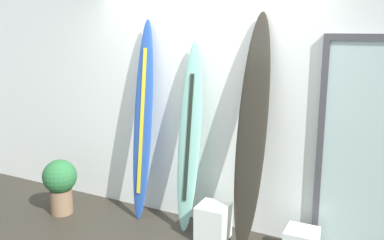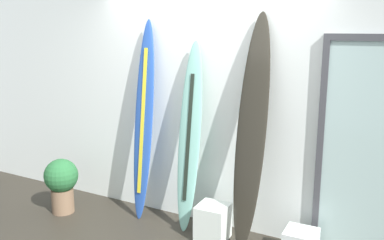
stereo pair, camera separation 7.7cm
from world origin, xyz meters
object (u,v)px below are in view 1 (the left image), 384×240
at_px(surfboard_cobalt, 143,122).
at_px(glass_door, 383,150).
at_px(surfboard_charcoal, 252,133).
at_px(potted_plant, 60,182).
at_px(surfboard_seafoam, 189,139).
at_px(display_block_center, 213,222).

relative_size(surfboard_cobalt, glass_door, 1.07).
xyz_separation_m(surfboard_charcoal, potted_plant, (-2.17, -0.37, -0.76)).
bearing_deg(surfboard_cobalt, glass_door, 4.20).
bearing_deg(glass_door, surfboard_seafoam, -174.21).
relative_size(surfboard_charcoal, potted_plant, 3.53).
height_order(display_block_center, glass_door, glass_door).
height_order(surfboard_cobalt, glass_door, surfboard_cobalt).
relative_size(surfboard_charcoal, display_block_center, 6.22).
height_order(surfboard_cobalt, surfboard_charcoal, surfboard_charcoal).
distance_m(surfboard_seafoam, surfboard_charcoal, 0.71).
height_order(display_block_center, potted_plant, potted_plant).
bearing_deg(potted_plant, display_block_center, 8.17).
xyz_separation_m(surfboard_cobalt, glass_door, (2.41, 0.18, -0.04)).
bearing_deg(surfboard_charcoal, glass_door, 10.19).
distance_m(glass_door, potted_plant, 3.43).
height_order(surfboard_charcoal, glass_door, surfboard_charcoal).
xyz_separation_m(surfboard_cobalt, display_block_center, (0.93, -0.14, -0.92)).
distance_m(surfboard_cobalt, display_block_center, 1.31).
bearing_deg(surfboard_seafoam, glass_door, 5.79).
bearing_deg(display_block_center, surfboard_seafoam, 159.19).
bearing_deg(surfboard_seafoam, display_block_center, -20.81).
xyz_separation_m(surfboard_charcoal, glass_door, (1.14, 0.21, -0.07)).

